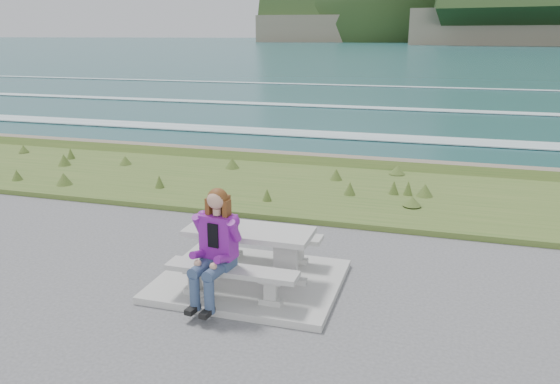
{
  "coord_description": "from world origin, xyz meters",
  "views": [
    {
      "loc": [
        2.52,
        -6.84,
        3.5
      ],
      "look_at": [
        0.1,
        1.2,
        1.07
      ],
      "focal_mm": 35.0,
      "sensor_mm": 36.0,
      "label": 1
    }
  ],
  "objects_px": {
    "bench_landward": "(232,275)",
    "seated_woman": "(213,263)",
    "bench_seaward": "(265,238)",
    "picnic_table": "(249,240)"
  },
  "relations": [
    {
      "from": "picnic_table",
      "to": "bench_landward",
      "type": "bearing_deg",
      "value": -90.0
    },
    {
      "from": "seated_woman",
      "to": "picnic_table",
      "type": "bearing_deg",
      "value": 84.5
    },
    {
      "from": "bench_landward",
      "to": "seated_woman",
      "type": "bearing_deg",
      "value": -144.11
    },
    {
      "from": "picnic_table",
      "to": "bench_landward",
      "type": "relative_size",
      "value": 1.0
    },
    {
      "from": "bench_landward",
      "to": "bench_seaward",
      "type": "relative_size",
      "value": 1.0
    },
    {
      "from": "bench_seaward",
      "to": "bench_landward",
      "type": "bearing_deg",
      "value": -90.0
    },
    {
      "from": "picnic_table",
      "to": "bench_landward",
      "type": "xyz_separation_m",
      "value": [
        0.0,
        -0.7,
        -0.23
      ]
    },
    {
      "from": "picnic_table",
      "to": "bench_landward",
      "type": "height_order",
      "value": "picnic_table"
    },
    {
      "from": "picnic_table",
      "to": "bench_seaward",
      "type": "relative_size",
      "value": 1.0
    },
    {
      "from": "picnic_table",
      "to": "seated_woman",
      "type": "relative_size",
      "value": 1.19
    }
  ]
}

